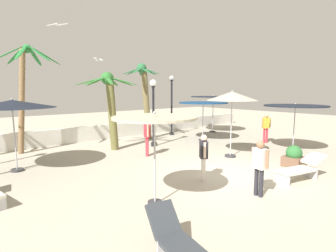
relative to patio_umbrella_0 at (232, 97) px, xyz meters
name	(u,v)px	position (x,y,z in m)	size (l,w,h in m)	color
ground_plane	(224,174)	(-2.16, -1.36, -2.69)	(56.00, 56.00, 0.00)	#B2A893
boundary_wall	(107,132)	(-2.16, 7.63, -2.24)	(25.20, 0.30, 0.89)	silver
patio_umbrella_0	(232,97)	(0.00, 0.00, 0.00)	(2.23, 2.23, 2.96)	#333338
patio_umbrella_1	(155,122)	(-5.60, -1.81, -0.52)	(2.14, 2.14, 2.45)	#333338
patio_umbrella_2	(203,104)	(1.96, 3.49, -0.53)	(2.85, 2.85, 2.39)	#333338
patio_umbrella_3	(295,108)	(3.34, -1.25, -0.57)	(2.91, 2.91, 2.37)	#333338
patio_umbrella_4	(12,104)	(-7.79, 3.75, -0.22)	(2.99, 2.99, 2.69)	#333338
patio_umbrella_5	(213,98)	(4.88, 5.21, -0.24)	(3.14, 3.14, 2.64)	#333338
palm_tree_0	(110,100)	(-3.44, 4.66, -0.21)	(3.01, 3.00, 3.86)	brown
palm_tree_1	(145,93)	(-0.46, 5.98, 0.15)	(2.15, 2.20, 4.55)	brown
palm_tree_2	(24,84)	(-6.76, 6.76, 0.59)	(2.96, 2.76, 5.08)	olive
lamp_post_0	(153,106)	(-1.26, 4.06, -0.52)	(0.36, 0.36, 3.52)	black
lamp_post_3	(172,103)	(1.83, 6.18, -0.58)	(0.30, 0.30, 3.92)	black
lounge_chair_0	(301,168)	(-0.70, -3.40, -2.28)	(1.92, 0.98, 0.81)	#B7B7BC
lounge_chair_2	(183,247)	(-6.76, -4.11, -2.30)	(0.88, 1.96, 0.84)	#B7B7BC
guest_0	(147,133)	(-2.78, 2.53, -1.64)	(0.37, 0.51, 1.73)	#D8333F
guest_1	(260,163)	(-3.04, -3.24, -1.73)	(0.28, 0.56, 1.59)	#26262D
guest_2	(266,125)	(4.16, 0.69, -1.67)	(0.49, 0.39, 1.67)	#D8333F
guest_3	(204,153)	(-3.30, -1.38, -1.76)	(0.41, 0.45, 1.54)	silver
seagull_0	(58,25)	(-4.80, 7.54, 3.66)	(0.92, 0.92, 0.14)	white
seagull_1	(99,60)	(-3.76, 5.02, 1.74)	(0.83, 0.65, 0.14)	white
planter	(294,157)	(0.63, -2.53, -2.30)	(0.70, 0.70, 0.85)	brown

